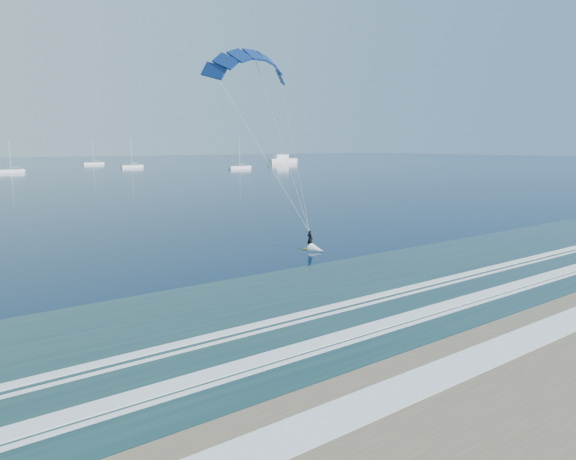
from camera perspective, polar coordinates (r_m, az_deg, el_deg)
The scene contains 7 objects.
ground at distance 27.12m, azimuth 20.57°, elevation -12.62°, with size 900.00×900.00×0.00m, color #07253F.
kitesurfer_rig at distance 43.20m, azimuth -0.31°, elevation 8.35°, with size 15.21×7.71×17.77m.
motor_yacht at distance 281.81m, azimuth -0.65°, elevation 7.81°, with size 17.01×4.54×6.76m.
sailboat_3 at distance 208.99m, azimuth -28.39°, elevation 5.79°, with size 8.20×2.40×11.45m.
sailboat_4 at distance 276.64m, azimuth -20.82°, elevation 6.93°, with size 9.79×2.40×13.16m.
sailboat_5 at distance 235.01m, azimuth -16.95°, elevation 6.80°, with size 9.25×2.40×12.55m.
sailboat_6 at distance 216.03m, azimuth -5.38°, elevation 6.96°, with size 9.84×2.40×13.18m.
Camera 1 is at (-21.38, -13.41, 9.91)m, focal length 32.00 mm.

